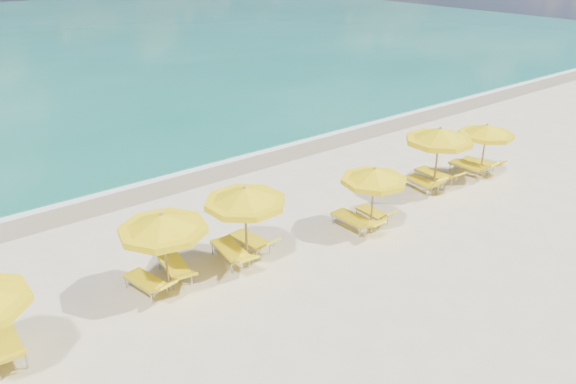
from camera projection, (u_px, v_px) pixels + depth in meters
ground_plane at (317, 241)px, 18.06m from camera, size 120.00×120.00×0.00m
wet_sand_band at (200, 173)px, 23.36m from camera, size 120.00×2.60×0.01m
foam_line at (191, 167)px, 23.93m from camera, size 120.00×1.20×0.03m
whitecap_far at (180, 77)px, 39.77m from camera, size 18.00×0.30×0.05m
umbrella_2 at (162, 225)px, 14.64m from camera, size 2.74×2.74×2.41m
umbrella_3 at (245, 197)px, 16.13m from camera, size 3.08×3.08×2.45m
umbrella_4 at (374, 176)px, 18.10m from camera, size 2.56×2.56×2.21m
umbrella_5 at (439, 136)px, 20.85m from camera, size 3.34×3.34×2.56m
umbrella_6 at (487, 131)px, 22.36m from camera, size 2.59×2.59×2.22m
lounger_1_right at (7, 351)px, 12.85m from camera, size 0.72×1.90×0.90m
lounger_2_left at (147, 286)px, 15.32m from camera, size 0.90×1.86×0.74m
lounger_2_right at (176, 271)px, 16.01m from camera, size 0.90×1.96×0.72m
lounger_3_left at (231, 255)px, 16.79m from camera, size 0.85×2.09×0.75m
lounger_3_right at (251, 244)px, 17.40m from camera, size 0.80×1.87×0.79m
lounger_4_left at (353, 223)px, 18.69m from camera, size 0.71×1.99×0.73m
lounger_4_right at (373, 216)px, 19.25m from camera, size 0.61×1.61×0.72m
lounger_5_left at (422, 185)px, 21.58m from camera, size 0.80×1.81×0.88m
lounger_5_right at (435, 178)px, 22.20m from camera, size 0.79×2.06×0.85m
lounger_6_left at (469, 170)px, 23.05m from camera, size 0.78×1.98×0.85m
lounger_6_right at (479, 165)px, 23.56m from camera, size 0.80×1.85×0.65m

